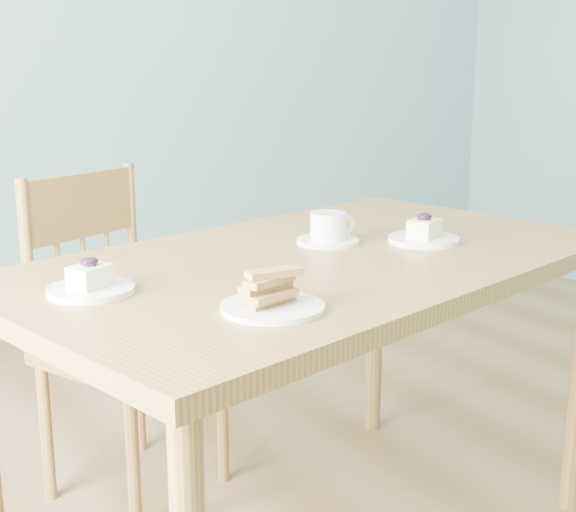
# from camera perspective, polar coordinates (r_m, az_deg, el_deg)

# --- Properties ---
(room) EXTENTS (5.01, 5.01, 2.71)m
(room) POSITION_cam_1_polar(r_m,az_deg,el_deg) (1.91, 14.90, 15.81)
(room) COLOR olive
(room) RESTS_ON ground
(dining_table) EXTENTS (1.66, 1.16, 0.81)m
(dining_table) POSITION_cam_1_polar(r_m,az_deg,el_deg) (1.94, 2.09, -2.27)
(dining_table) COLOR olive
(dining_table) RESTS_ON ground
(dining_chair) EXTENTS (0.56, 0.55, 0.96)m
(dining_chair) POSITION_cam_1_polar(r_m,az_deg,el_deg) (2.40, -11.78, -5.41)
(dining_chair) COLOR olive
(dining_chair) RESTS_ON ground
(cheesecake_plate_near) EXTENTS (0.18, 0.18, 0.08)m
(cheesecake_plate_near) POSITION_cam_1_polar(r_m,az_deg,el_deg) (2.08, 9.63, 1.49)
(cheesecake_plate_near) COLOR white
(cheesecake_plate_near) RESTS_ON dining_table
(cheesecake_plate_far) EXTENTS (0.18, 0.18, 0.07)m
(cheesecake_plate_far) POSITION_cam_1_polar(r_m,az_deg,el_deg) (1.66, -13.87, -1.94)
(cheesecake_plate_far) COLOR white
(cheesecake_plate_far) RESTS_ON dining_table
(coffee_cup) EXTENTS (0.16, 0.16, 0.08)m
(coffee_cup) POSITION_cam_1_polar(r_m,az_deg,el_deg) (2.04, 2.89, 1.84)
(coffee_cup) COLOR white
(coffee_cup) RESTS_ON dining_table
(biscotti_plate) EXTENTS (0.20, 0.20, 0.08)m
(biscotti_plate) POSITION_cam_1_polar(r_m,az_deg,el_deg) (1.50, -1.11, -2.98)
(biscotti_plate) COLOR white
(biscotti_plate) RESTS_ON dining_table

